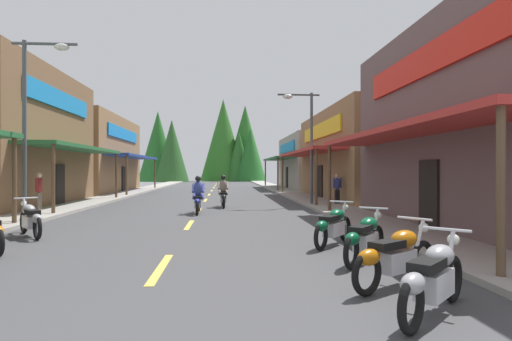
% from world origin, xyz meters
% --- Properties ---
extents(ground, '(10.25, 83.69, 0.10)m').
position_xyz_m(ground, '(0.00, 26.85, -0.05)').
color(ground, '#424244').
extents(sidewalk_left, '(2.02, 83.69, 0.12)m').
position_xyz_m(sidewalk_left, '(-6.14, 26.85, 0.06)').
color(sidewalk_left, '#9E9991').
rests_on(sidewalk_left, ground).
extents(sidewalk_right, '(2.02, 83.69, 0.12)m').
position_xyz_m(sidewalk_right, '(6.14, 26.85, 0.06)').
color(sidewalk_right, '#9E9991').
rests_on(sidewalk_right, ground).
extents(centerline_dashes, '(0.16, 55.36, 0.01)m').
position_xyz_m(centerline_dashes, '(0.00, 28.73, 0.01)').
color(centerline_dashes, '#E0C64C').
rests_on(centerline_dashes, ground).
extents(storefront_left_far, '(8.70, 13.25, 6.09)m').
position_xyz_m(storefront_left_far, '(-10.56, 35.65, 3.04)').
color(storefront_left_far, olive).
rests_on(storefront_left_far, ground).
extents(storefront_right_middle, '(9.72, 13.64, 5.47)m').
position_xyz_m(storefront_right_middle, '(11.07, 26.59, 2.74)').
color(storefront_right_middle, olive).
rests_on(storefront_right_middle, ground).
extents(storefront_right_far, '(8.79, 12.59, 5.08)m').
position_xyz_m(storefront_right_far, '(10.60, 40.78, 2.54)').
color(storefront_right_far, gray).
rests_on(storefront_right_far, ground).
extents(streetlamp_left, '(2.13, 0.30, 6.15)m').
position_xyz_m(streetlamp_left, '(-5.20, 15.31, 4.01)').
color(streetlamp_left, '#474C51').
rests_on(streetlamp_left, ground).
extents(streetlamp_right, '(2.13, 0.30, 5.70)m').
position_xyz_m(streetlamp_right, '(5.18, 21.64, 3.76)').
color(streetlamp_right, '#474C51').
rests_on(streetlamp_right, ground).
extents(motorcycle_parked_right_0, '(1.59, 1.58, 1.04)m').
position_xyz_m(motorcycle_parked_right_0, '(3.73, 5.74, 0.49)').
color(motorcycle_parked_right_0, black).
rests_on(motorcycle_parked_right_0, ground).
extents(motorcycle_parked_right_1, '(1.82, 1.29, 1.04)m').
position_xyz_m(motorcycle_parked_right_1, '(3.79, 7.04, 0.49)').
color(motorcycle_parked_right_1, black).
rests_on(motorcycle_parked_right_1, ground).
extents(motorcycle_parked_right_2, '(1.40, 1.75, 1.04)m').
position_xyz_m(motorcycle_parked_right_2, '(3.91, 8.79, 0.49)').
color(motorcycle_parked_right_2, black).
rests_on(motorcycle_parked_right_2, ground).
extents(motorcycle_parked_right_3, '(1.36, 1.77, 1.04)m').
position_xyz_m(motorcycle_parked_right_3, '(3.74, 10.57, 0.49)').
color(motorcycle_parked_right_3, black).
rests_on(motorcycle_parked_right_3, ground).
extents(motorcycle_parked_left_3, '(1.35, 1.78, 1.04)m').
position_xyz_m(motorcycle_parked_left_3, '(-4.09, 12.54, 0.49)').
color(motorcycle_parked_left_3, black).
rests_on(motorcycle_parked_left_3, ground).
extents(rider_cruising_lead, '(0.60, 2.14, 1.57)m').
position_xyz_m(rider_cruising_lead, '(0.05, 18.24, 0.66)').
color(rider_cruising_lead, black).
rests_on(rider_cruising_lead, ground).
extents(rider_cruising_trailing, '(0.60, 2.14, 1.57)m').
position_xyz_m(rider_cruising_trailing, '(1.08, 21.13, 0.66)').
color(rider_cruising_trailing, black).
rests_on(rider_cruising_trailing, ground).
extents(pedestrian_by_shop, '(0.27, 0.57, 1.70)m').
position_xyz_m(pedestrian_by_shop, '(-6.62, 18.95, 0.99)').
color(pedestrian_by_shop, '#726659').
rests_on(pedestrian_by_shop, ground).
extents(pedestrian_strolling, '(0.52, 0.40, 1.65)m').
position_xyz_m(pedestrian_strolling, '(6.81, 21.52, 0.95)').
color(pedestrian_strolling, black).
rests_on(pedestrian_strolling, ground).
extents(treeline_backdrop, '(20.77, 12.53, 13.85)m').
position_xyz_m(treeline_backdrop, '(-0.29, 70.17, 5.95)').
color(treeline_backdrop, '#226023').
rests_on(treeline_backdrop, ground).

